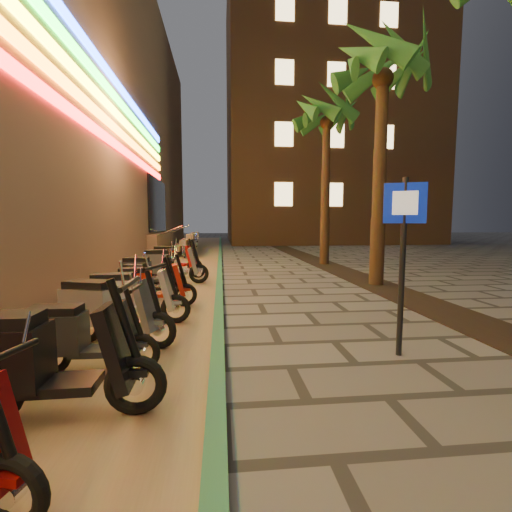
{
  "coord_description": "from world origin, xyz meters",
  "views": [
    {
      "loc": [
        -0.84,
        -2.34,
        1.77
      ],
      "look_at": [
        -0.24,
        3.54,
        1.2
      ],
      "focal_mm": 24.0,
      "sensor_mm": 36.0,
      "label": 1
    }
  ],
  "objects": [
    {
      "name": "scooter_4",
      "position": [
        -2.5,
        0.76,
        0.56
      ],
      "size": [
        1.81,
        0.64,
        1.28
      ],
      "rotation": [
        0.0,
        0.0,
        0.02
      ],
      "color": "black",
      "rests_on": "ground"
    },
    {
      "name": "scooter_11",
      "position": [
        -2.38,
        7.73,
        0.57
      ],
      "size": [
        1.85,
        0.65,
        1.31
      ],
      "rotation": [
        0.0,
        0.0,
        0.03
      ],
      "color": "black",
      "rests_on": "ground"
    },
    {
      "name": "palm_c",
      "position": [
        3.6,
        7.0,
        5.73
      ],
      "size": [
        2.97,
        3.02,
        6.91
      ],
      "color": "#472D19",
      "rests_on": "ground"
    },
    {
      "name": "pedestrian_sign",
      "position": [
        1.52,
        1.9,
        1.53
      ],
      "size": [
        0.49,
        0.23,
        2.36
      ],
      "rotation": [
        0.0,
        0.0,
        -0.41
      ],
      "color": "black",
      "rests_on": "ground"
    },
    {
      "name": "scooter_9",
      "position": [
        -2.6,
        5.8,
        0.45
      ],
      "size": [
        1.48,
        0.73,
        1.04
      ],
      "rotation": [
        0.0,
        0.0,
        -0.26
      ],
      "color": "black",
      "rests_on": "ground"
    },
    {
      "name": "scooter_13",
      "position": [
        -2.57,
        9.91,
        0.54
      ],
      "size": [
        1.76,
        0.88,
        1.24
      ],
      "rotation": [
        0.0,
        0.0,
        -0.27
      ],
      "color": "black",
      "rests_on": "ground"
    },
    {
      "name": "scooter_6",
      "position": [
        -2.51,
        2.71,
        0.53
      ],
      "size": [
        1.71,
        0.91,
        1.22
      ],
      "rotation": [
        0.0,
        0.0,
        -0.31
      ],
      "color": "black",
      "rests_on": "ground"
    },
    {
      "name": "scooter_7",
      "position": [
        -2.45,
        3.68,
        0.51
      ],
      "size": [
        1.67,
        0.59,
        1.19
      ],
      "rotation": [
        0.0,
        0.0,
        0.01
      ],
      "color": "black",
      "rests_on": "ground"
    },
    {
      "name": "apartment_block",
      "position": [
        9.0,
        32.0,
        12.5
      ],
      "size": [
        18.0,
        16.06,
        25.0
      ],
      "color": "brown",
      "rests_on": "ground"
    },
    {
      "name": "scooter_8",
      "position": [
        -2.36,
        4.79,
        0.49
      ],
      "size": [
        1.61,
        0.71,
        1.13
      ],
      "rotation": [
        0.0,
        0.0,
        0.19
      ],
      "color": "black",
      "rests_on": "ground"
    },
    {
      "name": "green_curb",
      "position": [
        -0.9,
        10.0,
        0.05
      ],
      "size": [
        0.18,
        60.0,
        0.1
      ],
      "primitive_type": "cube",
      "color": "#276844",
      "rests_on": "ground"
    },
    {
      "name": "parking_strip",
      "position": [
        -2.6,
        10.0,
        0.01
      ],
      "size": [
        3.4,
        60.0,
        0.01
      ],
      "primitive_type": "cube",
      "color": "#8C7251",
      "rests_on": "ground"
    },
    {
      "name": "scooter_10",
      "position": [
        -2.81,
        6.78,
        0.5
      ],
      "size": [
        1.62,
        0.59,
        1.14
      ],
      "rotation": [
        0.0,
        0.0,
        -0.09
      ],
      "color": "black",
      "rests_on": "ground"
    },
    {
      "name": "planting_strip",
      "position": [
        3.6,
        5.0,
        0.01
      ],
      "size": [
        1.2,
        40.0,
        0.02
      ],
      "primitive_type": "cube",
      "color": "black",
      "rests_on": "ground"
    },
    {
      "name": "palm_d",
      "position": [
        3.6,
        12.0,
        5.94
      ],
      "size": [
        2.97,
        3.02,
        7.16
      ],
      "color": "#472D19",
      "rests_on": "ground"
    },
    {
      "name": "scooter_5",
      "position": [
        -2.53,
        1.73,
        0.46
      ],
      "size": [
        1.51,
        0.53,
        1.07
      ],
      "rotation": [
        0.0,
        0.0,
        -0.02
      ],
      "color": "black",
      "rests_on": "ground"
    },
    {
      "name": "ground",
      "position": [
        0.0,
        0.0,
        0.0
      ],
      "size": [
        120.0,
        120.0,
        0.0
      ],
      "primitive_type": "plane",
      "color": "#474442",
      "rests_on": "ground"
    },
    {
      "name": "scooter_12",
      "position": [
        -2.33,
        8.77,
        0.47
      ],
      "size": [
        1.53,
        0.54,
        1.08
      ],
      "rotation": [
        0.0,
        0.0,
        0.04
      ],
      "color": "black",
      "rests_on": "ground"
    }
  ]
}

